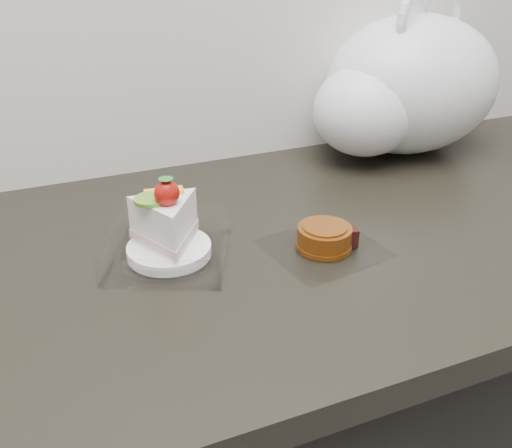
# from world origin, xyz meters

# --- Properties ---
(cake_tray) EXTENTS (0.20, 0.20, 0.12)m
(cake_tray) POSITION_xyz_m (-0.02, 1.69, 0.93)
(cake_tray) COLOR white
(cake_tray) RESTS_ON counter
(mooncake_wrap) EXTENTS (0.17, 0.16, 0.04)m
(mooncake_wrap) POSITION_xyz_m (0.19, 1.63, 0.91)
(mooncake_wrap) COLOR white
(mooncake_wrap) RESTS_ON counter
(plastic_bag) EXTENTS (0.45, 0.39, 0.32)m
(plastic_bag) POSITION_xyz_m (0.50, 1.91, 1.03)
(plastic_bag) COLOR white
(plastic_bag) RESTS_ON counter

